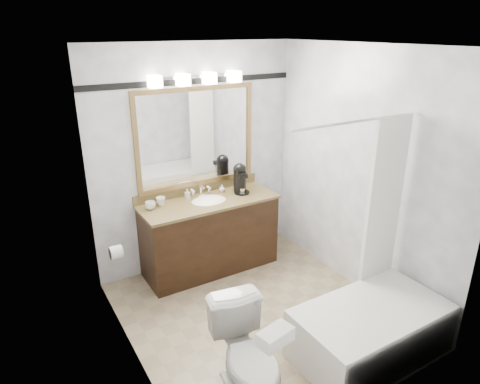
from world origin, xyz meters
TOP-DOWN VIEW (x-y plane):
  - room at (0.00, 0.00)m, footprint 2.42×2.62m
  - vanity at (0.00, 1.02)m, footprint 1.53×0.58m
  - mirror at (0.00, 1.28)m, footprint 1.40×0.04m
  - vanity_light_bar at (0.00, 1.23)m, footprint 1.02×0.14m
  - accent_stripe at (0.00, 1.29)m, footprint 2.40×0.01m
  - bathtub at (0.55, -0.90)m, footprint 1.30×0.75m
  - tp_roll at (-1.14, 0.66)m, footprint 0.11×0.12m
  - toilet at (-0.62, -0.80)m, footprint 0.53×0.79m
  - tissue_box at (-0.62, -1.12)m, footprint 0.26×0.17m
  - coffee_maker at (0.43, 1.07)m, footprint 0.18×0.22m
  - cup_left at (-0.63, 1.12)m, footprint 0.14×0.14m
  - cup_right at (-0.50, 1.16)m, footprint 0.12×0.12m
  - soap_bottle_a at (-0.17, 1.20)m, footprint 0.05×0.05m
  - soap_bottle_b at (0.25, 1.17)m, footprint 0.08×0.08m
  - soap_bar at (-0.02, 1.13)m, footprint 0.08×0.05m

SIDE VIEW (x-z plane):
  - bathtub at x=0.55m, z-range -0.70..1.26m
  - toilet at x=-0.62m, z-range 0.00..0.75m
  - vanity at x=0.00m, z-range -0.04..0.93m
  - tp_roll at x=-1.14m, z-range 0.64..0.76m
  - tissue_box at x=-0.62m, z-range 0.75..0.85m
  - soap_bar at x=-0.02m, z-range 0.85..0.87m
  - cup_left at x=-0.63m, z-range 0.85..0.93m
  - soap_bottle_b at x=0.25m, z-range 0.85..0.93m
  - cup_right at x=-0.50m, z-range 0.85..0.94m
  - soap_bottle_a at x=-0.17m, z-range 0.85..0.96m
  - coffee_maker at x=0.43m, z-range 0.85..1.20m
  - room at x=0.00m, z-range -0.01..2.51m
  - mirror at x=0.00m, z-range 0.95..2.05m
  - accent_stripe at x=0.00m, z-range 2.07..2.13m
  - vanity_light_bar at x=0.00m, z-range 2.07..2.19m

